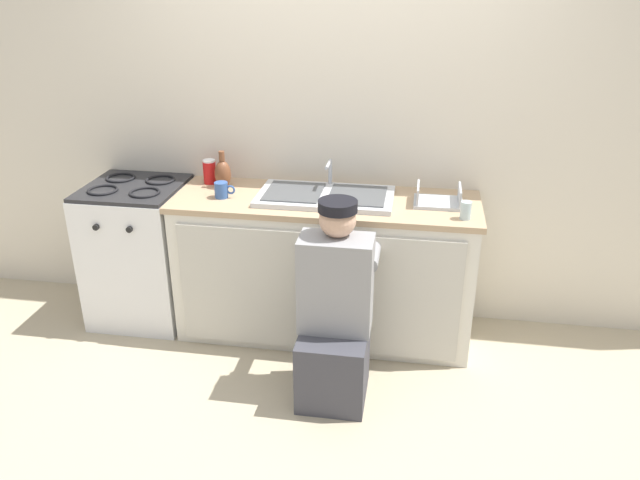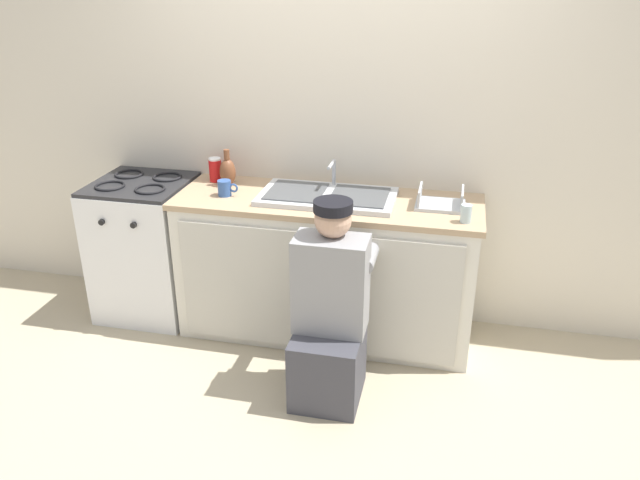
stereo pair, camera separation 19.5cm
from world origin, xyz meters
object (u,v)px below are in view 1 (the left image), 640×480
soda_cup_red (210,172)px  water_glass (466,210)px  sink_double_basin (325,196)px  dish_rack_tray (438,200)px  coffee_mug (222,190)px  stove_range (141,252)px  plumber_person (335,319)px  vase_decorative (223,173)px

soda_cup_red → water_glass: (1.57, -0.36, -0.03)m
sink_double_basin → soda_cup_red: bearing=167.7°
sink_double_basin → dish_rack_tray: size_ratio=2.86×
coffee_mug → water_glass: 1.42m
sink_double_basin → stove_range: sink_double_basin is taller
plumber_person → water_glass: plumber_person is taller
vase_decorative → water_glass: (1.46, -0.30, -0.04)m
water_glass → soda_cup_red: bearing=167.2°
vase_decorative → stove_range: bearing=-168.9°
stove_range → soda_cup_red: size_ratio=6.08×
stove_range → coffee_mug: (0.60, -0.08, 0.49)m
plumber_person → sink_double_basin: bearing=103.3°
dish_rack_tray → water_glass: dish_rack_tray is taller
stove_range → dish_rack_tray: bearing=0.6°
coffee_mug → water_glass: bearing=-4.5°
coffee_mug → vase_decorative: (-0.05, 0.19, 0.04)m
sink_double_basin → stove_range: (-1.22, -0.00, -0.46)m
stove_range → soda_cup_red: bearing=20.6°
stove_range → plumber_person: size_ratio=0.84×
dish_rack_tray → plumber_person: bearing=-128.1°
stove_range → coffee_mug: size_ratio=7.34×
stove_range → dish_rack_tray: 1.93m
plumber_person → coffee_mug: bearing=144.0°
plumber_person → dish_rack_tray: bearing=51.9°
sink_double_basin → plumber_person: plumber_person is taller
plumber_person → dish_rack_tray: plumber_person is taller
coffee_mug → stove_range: bearing=172.8°
coffee_mug → soda_cup_red: 0.29m
soda_cup_red → coffee_mug: bearing=-57.7°
sink_double_basin → dish_rack_tray: bearing=1.5°
sink_double_basin → water_glass: bearing=-13.3°
sink_double_basin → plumber_person: size_ratio=0.72×
soda_cup_red → stove_range: bearing=-159.4°
coffee_mug → plumber_person: bearing=-36.0°
sink_double_basin → vase_decorative: vase_decorative is taller
sink_double_basin → coffee_mug: (-0.61, -0.08, 0.03)m
sink_double_basin → stove_range: bearing=-179.9°
stove_range → plumber_person: (1.37, -0.63, 0.00)m
coffee_mug → water_glass: size_ratio=1.26×
plumber_person → coffee_mug: (-0.76, 0.55, 0.48)m
dish_rack_tray → soda_cup_red: bearing=174.0°
vase_decorative → soda_cup_red: vase_decorative is taller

